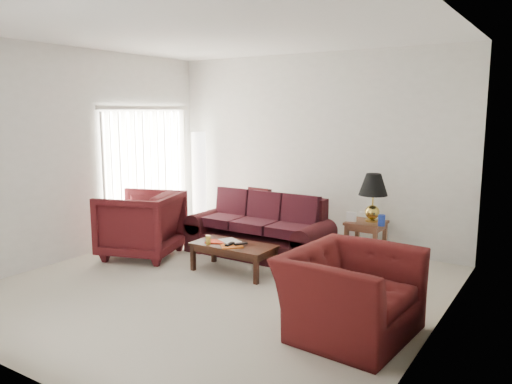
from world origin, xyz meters
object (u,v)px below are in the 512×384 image
Objects in this scene: armchair_left at (141,224)px; coffee_table at (234,258)px; sofa at (258,227)px; floor_lamp at (199,181)px; armchair_right at (350,293)px; end_table at (366,240)px.

coffee_table is (1.56, 0.12, -0.29)m from armchair_left.
coffee_table is (0.14, -0.83, -0.24)m from sofa.
floor_lamp reaches higher than armchair_right.
armchair_left is at bearing 82.45° from armchair_right.
armchair_left is (0.32, -1.74, -0.40)m from floor_lamp.
end_table is 1.96m from coffee_table.
sofa is at bearing 55.71° from armchair_right.
sofa is 1.94× the size of coffee_table.
end_table is at bearing 101.53° from armchair_left.
sofa is 1.72× the size of armchair_right.
armchair_right is (3.55, -0.78, -0.08)m from armchair_left.
armchair_left is (-2.82, -1.62, 0.20)m from end_table.
floor_lamp reaches higher than end_table.
armchair_right is at bearing -72.99° from end_table.
sofa is 2.75m from armchair_right.
end_table reaches higher than coffee_table.
end_table is at bearing -2.28° from floor_lamp.
end_table is at bearing 27.76° from sofa.
sofa is 3.83× the size of end_table.
end_table is 3.26m from armchair_left.
armchair_right reaches higher than coffee_table.
end_table is at bearing 35.38° from coffee_table.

